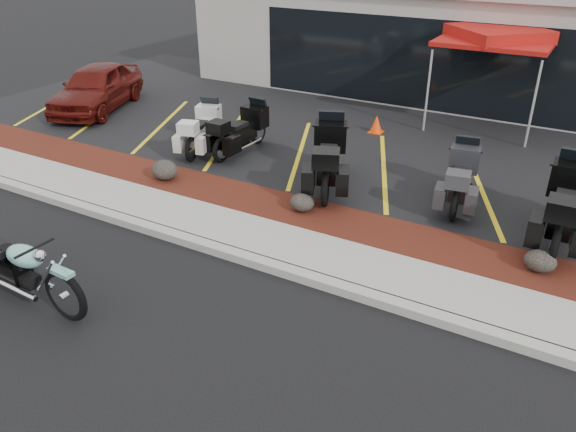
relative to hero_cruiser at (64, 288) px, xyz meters
The scene contains 18 objects.
ground 2.75m from the hero_cruiser, 39.13° to the left, with size 90.00×90.00×0.00m, color black.
curb 3.37m from the hero_cruiser, 51.23° to the left, with size 24.00×0.25×0.15m, color gray.
sidewalk 3.93m from the hero_cruiser, 57.68° to the left, with size 24.00×1.20×0.15m, color gray.
mulch_bed 4.98m from the hero_cruiser, 65.11° to the left, with size 24.00×1.20×0.16m, color #37110C.
upper_lot 10.13m from the hero_cruiser, 78.10° to the left, with size 26.00×9.60×0.15m, color black.
dealership_building 16.36m from the hero_cruiser, 82.65° to the left, with size 18.00×8.16×4.00m.
boulder_left 4.78m from the hero_cruiser, 113.67° to the left, with size 0.61×0.51×0.43m, color black.
boulder_mid 4.73m from the hero_cruiser, 72.26° to the left, with size 0.49×0.41×0.35m, color black.
boulder_right 7.36m from the hero_cruiser, 37.81° to the left, with size 0.51×0.42×0.36m, color black.
hero_cruiser is the anchor object (origin of this frame).
touring_white 7.35m from the hero_cruiser, 109.95° to the left, with size 2.02×0.77×1.18m, color silver, non-canonical shape.
touring_black_front 7.46m from the hero_cruiser, 100.45° to the left, with size 2.08×0.79×1.21m, color black, non-canonical shape.
touring_black_mid 6.69m from the hero_cruiser, 81.07° to the left, with size 2.46×0.94×1.43m, color black, non-canonical shape.
touring_grey 8.07m from the hero_cruiser, 61.07° to the left, with size 2.07×0.79×1.21m, color #2C2D31, non-canonical shape.
touring_black_rear 8.91m from the hero_cruiser, 48.25° to the left, with size 2.47×0.94×1.44m, color black, non-canonical shape.
parked_car 10.38m from the hero_cruiser, 133.69° to the left, with size 1.59×3.95×1.34m, color #4E0F0B.
traffic_cone 9.69m from the hero_cruiser, 84.30° to the left, with size 0.35×0.35×0.46m, color #F83D08.
popup_canopy 12.39m from the hero_cruiser, 74.10° to the left, with size 3.50×3.50×2.63m.
Camera 1 is at (3.96, -5.89, 5.17)m, focal length 35.00 mm.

